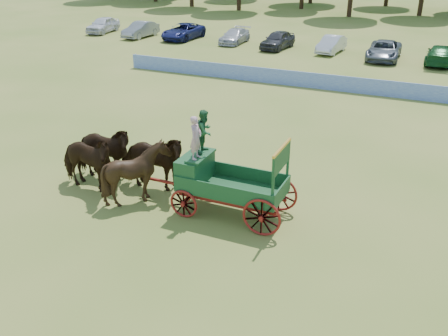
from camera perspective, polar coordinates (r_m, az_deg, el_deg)
ground at (r=19.39m, az=-5.08°, el=-4.00°), size 160.00×160.00×0.00m
horse_lead_left at (r=20.58m, az=-15.49°, el=0.65°), size 2.90×1.40×2.41m
horse_lead_right at (r=21.36m, az=-13.67°, el=1.76°), size 2.97×1.59×2.41m
horse_wheel_left at (r=19.22m, az=-9.91°, el=-0.52°), size 2.37×2.15×2.41m
horse_wheel_right at (r=20.05m, az=-8.19°, el=0.70°), size 2.98×1.62×2.41m
farm_dray at (r=18.13m, az=-1.19°, el=-0.14°), size 6.00×2.00×3.75m
sponsor_banner at (r=35.20m, az=7.86°, el=10.12°), size 26.00×0.08×1.05m
parked_cars at (r=46.22m, az=12.11°, el=13.62°), size 51.89×6.89×1.63m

